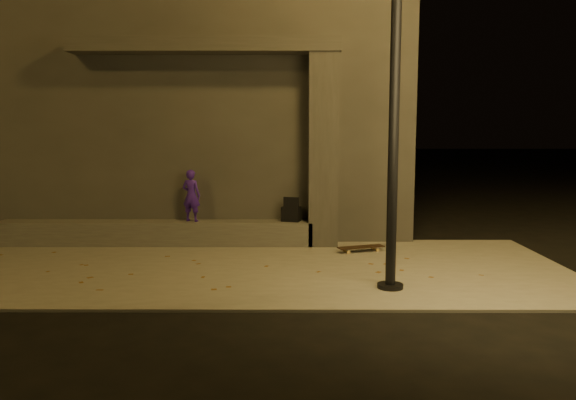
{
  "coord_description": "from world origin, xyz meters",
  "views": [
    {
      "loc": [
        1.08,
        -6.85,
        2.23
      ],
      "look_at": [
        1.05,
        2.0,
        1.12
      ],
      "focal_mm": 35.0,
      "sensor_mm": 36.0,
      "label": 1
    }
  ],
  "objects_px": {
    "skateboarder": "(191,195)",
    "column": "(323,151)",
    "skateboard": "(361,247)",
    "backpack": "(291,213)"
  },
  "relations": [
    {
      "from": "column",
      "to": "backpack",
      "type": "height_order",
      "value": "column"
    },
    {
      "from": "skateboard",
      "to": "skateboarder",
      "type": "bearing_deg",
      "value": 149.72
    },
    {
      "from": "column",
      "to": "skateboard",
      "type": "bearing_deg",
      "value": -44.4
    },
    {
      "from": "column",
      "to": "skateboard",
      "type": "relative_size",
      "value": 4.05
    },
    {
      "from": "column",
      "to": "skateboard",
      "type": "xyz_separation_m",
      "value": [
        0.66,
        -0.65,
        -1.72
      ]
    },
    {
      "from": "skateboarder",
      "to": "column",
      "type": "bearing_deg",
      "value": -162.11
    },
    {
      "from": "skateboarder",
      "to": "backpack",
      "type": "distance_m",
      "value": 1.93
    },
    {
      "from": "skateboard",
      "to": "backpack",
      "type": "bearing_deg",
      "value": 134.09
    },
    {
      "from": "backpack",
      "to": "skateboard",
      "type": "bearing_deg",
      "value": -8.83
    },
    {
      "from": "backpack",
      "to": "skateboard",
      "type": "height_order",
      "value": "backpack"
    }
  ]
}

